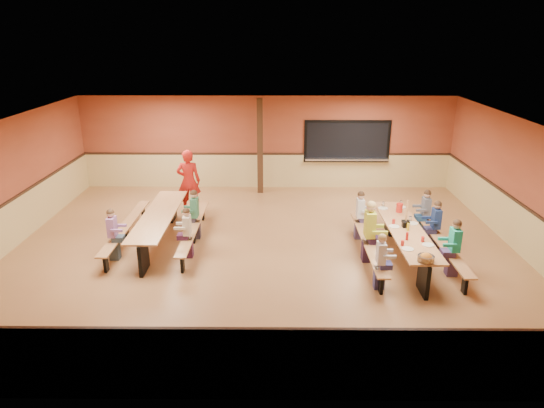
{
  "coord_description": "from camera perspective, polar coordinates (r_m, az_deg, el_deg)",
  "views": [
    {
      "loc": [
        0.3,
        -10.49,
        4.87
      ],
      "look_at": [
        0.21,
        0.0,
        1.15
      ],
      "focal_mm": 32.0,
      "sensor_mm": 36.0,
      "label": 1
    }
  ],
  "objects": [
    {
      "name": "seated_child_white_left",
      "position": [
        9.91,
        12.63,
        -6.65
      ],
      "size": [
        0.35,
        0.28,
        1.16
      ],
      "primitive_type": null,
      "color": "silver",
      "rests_on": "ground"
    },
    {
      "name": "seated_child_teal_right",
      "position": [
        10.85,
        20.62,
        -4.88
      ],
      "size": [
        0.38,
        0.31,
        1.24
      ],
      "primitive_type": null,
      "color": "#1CA383",
      "rests_on": "ground"
    },
    {
      "name": "seated_child_green_sec",
      "position": [
        12.14,
        -9.05,
        -1.25
      ],
      "size": [
        0.38,
        0.31,
        1.24
      ],
      "primitive_type": null,
      "color": "#346E4B",
      "rests_on": "ground"
    },
    {
      "name": "seated_child_grey_left",
      "position": [
        12.18,
        10.29,
        -1.33
      ],
      "size": [
        0.37,
        0.3,
        1.21
      ],
      "primitive_type": null,
      "color": "silver",
      "rests_on": "ground"
    },
    {
      "name": "condiment_ketchup",
      "position": [
        10.61,
        15.61,
        -3.66
      ],
      "size": [
        0.06,
        0.06,
        0.17
      ],
      "primitive_type": "cylinder",
      "color": "#B2140F",
      "rests_on": "cafeteria_table_main"
    },
    {
      "name": "seated_child_navy_right",
      "position": [
        11.95,
        18.66,
        -2.49
      ],
      "size": [
        0.37,
        0.3,
        1.21
      ],
      "primitive_type": null,
      "color": "navy",
      "rests_on": "ground"
    },
    {
      "name": "seated_child_tan_sec",
      "position": [
        11.15,
        -9.92,
        -3.4
      ],
      "size": [
        0.35,
        0.28,
        1.17
      ],
      "primitive_type": null,
      "color": "beige",
      "rests_on": "ground"
    },
    {
      "name": "seated_child_char_right",
      "position": [
        12.66,
        17.59,
        -1.12
      ],
      "size": [
        0.37,
        0.3,
        1.21
      ],
      "primitive_type": null,
      "color": "#585B63",
      "rests_on": "ground"
    },
    {
      "name": "chip_bowl",
      "position": [
        9.75,
        17.66,
        -6.06
      ],
      "size": [
        0.32,
        0.32,
        0.15
      ],
      "primitive_type": null,
      "color": "orange",
      "rests_on": "cafeteria_table_main"
    },
    {
      "name": "condiment_mustard",
      "position": [
        11.11,
        15.72,
        -2.61
      ],
      "size": [
        0.06,
        0.06,
        0.17
      ],
      "primitive_type": "cylinder",
      "color": "yellow",
      "rests_on": "cafeteria_table_main"
    },
    {
      "name": "table_paddle",
      "position": [
        11.49,
        15.5,
        -1.56
      ],
      "size": [
        0.16,
        0.16,
        0.56
      ],
      "color": "black",
      "rests_on": "cafeteria_table_main"
    },
    {
      "name": "cafeteria_table_second",
      "position": [
        12.07,
        -13.11,
        -2.11
      ],
      "size": [
        1.91,
        3.7,
        0.74
      ],
      "color": "#B97C49",
      "rests_on": "ground"
    },
    {
      "name": "seated_adult_yellow",
      "position": [
        10.98,
        11.39,
        -3.24
      ],
      "size": [
        0.46,
        0.38,
        1.39
      ],
      "primitive_type": null,
      "color": "gold",
      "rests_on": "ground"
    },
    {
      "name": "cafeteria_table_main",
      "position": [
        11.32,
        15.35,
        -3.8
      ],
      "size": [
        1.91,
        3.7,
        0.74
      ],
      "color": "#B97C49",
      "rests_on": "ground"
    },
    {
      "name": "standing_woman",
      "position": [
        13.9,
        -9.78,
        2.67
      ],
      "size": [
        0.68,
        0.46,
        1.82
      ],
      "primitive_type": "imported",
      "rotation": [
        0.0,
        0.0,
        3.18
      ],
      "color": "#B31A14",
      "rests_on": "ground"
    },
    {
      "name": "punch_pitcher",
      "position": [
        12.18,
        14.76,
        -0.43
      ],
      "size": [
        0.16,
        0.16,
        0.22
      ],
      "primitive_type": "cylinder",
      "color": "red",
      "rests_on": "cafeteria_table_main"
    },
    {
      "name": "room_envelope",
      "position": [
        11.3,
        -1.08,
        -2.2
      ],
      "size": [
        12.04,
        10.04,
        3.02
      ],
      "color": "#98462C",
      "rests_on": "ground"
    },
    {
      "name": "kitchen_pass_through",
      "position": [
        15.99,
        8.81,
        7.07
      ],
      "size": [
        2.78,
        0.28,
        1.38
      ],
      "color": "black",
      "rests_on": "ground"
    },
    {
      "name": "ground",
      "position": [
        11.57,
        -1.05,
        -5.38
      ],
      "size": [
        12.0,
        12.0,
        0.0
      ],
      "primitive_type": "plane",
      "color": "#946138",
      "rests_on": "ground"
    },
    {
      "name": "structural_post",
      "position": [
        15.28,
        -1.41,
        6.76
      ],
      "size": [
        0.18,
        0.18,
        3.0
      ],
      "primitive_type": "cube",
      "color": "#321E10",
      "rests_on": "ground"
    },
    {
      "name": "seated_child_purple_sec",
      "position": [
        11.45,
        -18.21,
        -3.46
      ],
      "size": [
        0.36,
        0.29,
        1.19
      ],
      "primitive_type": null,
      "color": "#946097",
      "rests_on": "ground"
    },
    {
      "name": "place_settings",
      "position": [
        11.22,
        15.47,
        -2.54
      ],
      "size": [
        0.65,
        3.3,
        0.11
      ],
      "primitive_type": null,
      "color": "beige",
      "rests_on": "cafeteria_table_main"
    },
    {
      "name": "napkin_dispenser",
      "position": [
        11.29,
        15.33,
        -2.33
      ],
      "size": [
        0.1,
        0.14,
        0.13
      ],
      "primitive_type": "cube",
      "color": "black",
      "rests_on": "cafeteria_table_main"
    }
  ]
}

